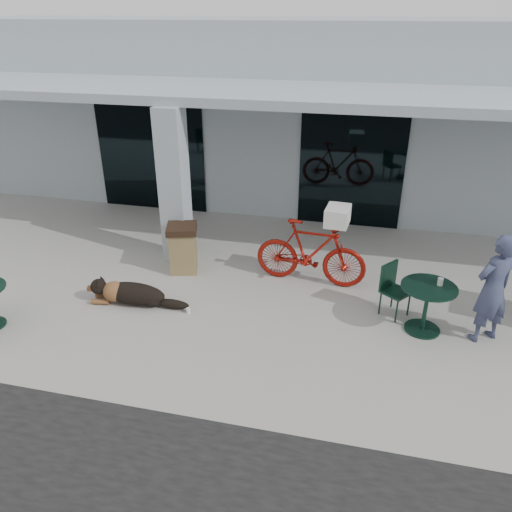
% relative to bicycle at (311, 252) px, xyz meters
% --- Properties ---
extents(ground, '(80.00, 80.00, 0.00)m').
position_rel_bicycle_xyz_m(ground, '(-1.31, -1.90, -0.63)').
color(ground, '#A9A6A0').
rests_on(ground, ground).
extents(building, '(22.00, 7.00, 4.50)m').
position_rel_bicycle_xyz_m(building, '(-1.31, 6.60, 1.62)').
color(building, '#A7B4BD').
rests_on(building, ground).
extents(storefront_glass_left, '(2.80, 0.06, 2.70)m').
position_rel_bicycle_xyz_m(storefront_glass_left, '(-4.51, 3.08, 0.72)').
color(storefront_glass_left, black).
rests_on(storefront_glass_left, ground).
extents(storefront_glass_right, '(2.40, 0.06, 2.70)m').
position_rel_bicycle_xyz_m(storefront_glass_right, '(0.49, 3.08, 0.72)').
color(storefront_glass_right, black).
rests_on(storefront_glass_right, ground).
extents(column, '(0.50, 0.50, 3.12)m').
position_rel_bicycle_xyz_m(column, '(-2.81, 0.40, 0.93)').
color(column, '#A7B4BD').
rests_on(column, ground).
extents(overhang, '(22.00, 2.80, 0.18)m').
position_rel_bicycle_xyz_m(overhang, '(-1.31, 1.70, 2.58)').
color(overhang, '#A7B4BD').
rests_on(overhang, column).
extents(bicycle, '(2.13, 0.75, 1.26)m').
position_rel_bicycle_xyz_m(bicycle, '(0.00, 0.00, 0.00)').
color(bicycle, maroon).
rests_on(bicycle, ground).
extents(laundry_basket, '(0.45, 0.58, 0.33)m').
position_rel_bicycle_xyz_m(laundry_basket, '(0.45, -0.03, 0.79)').
color(laundry_basket, white).
rests_on(laundry_basket, bicycle).
extents(dog, '(1.42, 0.64, 0.46)m').
position_rel_bicycle_xyz_m(dog, '(-2.93, -1.50, -0.40)').
color(dog, black).
rests_on(dog, ground).
extents(cup_near_dog, '(0.08, 0.08, 0.09)m').
position_rel_bicycle_xyz_m(cup_near_dog, '(-1.88, -1.57, -0.58)').
color(cup_near_dog, white).
rests_on(cup_near_dog, ground).
extents(cafe_table_far, '(0.98, 0.98, 0.82)m').
position_rel_bicycle_xyz_m(cafe_table_far, '(2.02, -1.18, -0.22)').
color(cafe_table_far, '#113225').
rests_on(cafe_table_far, ground).
extents(cafe_chair_far_a, '(0.62, 0.61, 0.93)m').
position_rel_bicycle_xyz_m(cafe_chair_far_a, '(1.56, -0.81, -0.17)').
color(cafe_chair_far_a, '#113225').
rests_on(cafe_chair_far_a, ground).
extents(person, '(0.79, 0.72, 1.81)m').
position_rel_bicycle_xyz_m(person, '(2.93, -1.19, 0.28)').
color(person, '#3D4466').
rests_on(person, ground).
extents(cup_on_table, '(0.10, 0.10, 0.12)m').
position_rel_bicycle_xyz_m(cup_on_table, '(2.18, -1.09, 0.25)').
color(cup_on_table, white).
rests_on(cup_on_table, cafe_table_far).
extents(trash_receptacle, '(0.71, 0.71, 0.97)m').
position_rel_bicycle_xyz_m(trash_receptacle, '(-2.51, -0.10, -0.14)').
color(trash_receptacle, olive).
rests_on(trash_receptacle, ground).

